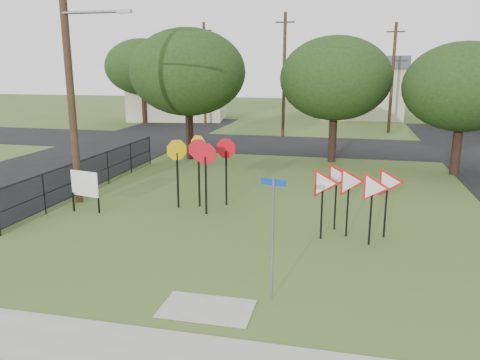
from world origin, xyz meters
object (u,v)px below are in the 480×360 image
Objects in this scene: yield_sign_cluster at (353,185)px; info_board at (85,185)px; stop_sign_cluster at (201,157)px; street_name_sign at (273,231)px.

yield_sign_cluster reaches higher than info_board.
stop_sign_cluster is at bearing 23.06° from info_board.
street_name_sign reaches higher than stop_sign_cluster.
street_name_sign is 1.84× the size of info_board.
info_board is (-9.35, 0.48, -0.65)m from yield_sign_cluster.
yield_sign_cluster is 1.89× the size of info_board.
yield_sign_cluster is 9.39m from info_board.
street_name_sign is 1.08× the size of stop_sign_cluster.
yield_sign_cluster is at bearing 68.74° from street_name_sign.
street_name_sign is 4.81m from yield_sign_cluster.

